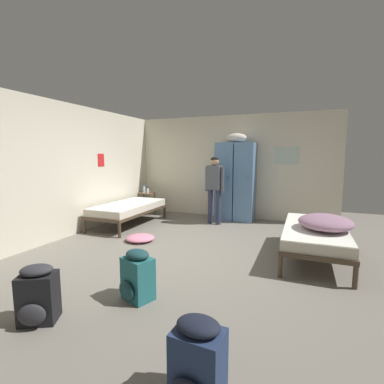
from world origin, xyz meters
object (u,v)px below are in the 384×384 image
(shelf_unit, at_px, (147,201))
(person_traveler, at_px, (214,184))
(bed_left_rear, at_px, (129,208))
(locker_bank, at_px, (235,180))
(backpack_black, at_px, (38,295))
(backpack_teal, at_px, (137,276))
(water_bottle, at_px, (144,189))
(bed_right, at_px, (315,233))
(bedding_heap, at_px, (325,222))
(backpack_navy, at_px, (198,362))
(lotion_bottle, at_px, (148,190))
(clothes_pile_pink, at_px, (140,238))

(shelf_unit, height_order, person_traveler, person_traveler)
(bed_left_rear, bearing_deg, locker_bank, 33.60)
(bed_left_rear, xyz_separation_m, backpack_black, (1.37, -3.44, -0.12))
(person_traveler, bearing_deg, backpack_teal, -86.01)
(shelf_unit, relative_size, person_traveler, 0.37)
(shelf_unit, bearing_deg, water_bottle, 165.96)
(bed_right, bearing_deg, bedding_heap, -49.87)
(bed_left_rear, distance_m, backpack_navy, 4.77)
(bed_right, bearing_deg, person_traveler, 144.19)
(locker_bank, xyz_separation_m, backpack_black, (-0.72, -4.83, -0.71))
(shelf_unit, distance_m, lotion_bottle, 0.31)
(locker_bank, bearing_deg, shelf_unit, -174.86)
(water_bottle, bearing_deg, clothes_pile_pink, -60.32)
(bed_right, xyz_separation_m, person_traveler, (-2.06, 1.48, 0.54))
(bedding_heap, relative_size, clothes_pile_pink, 1.57)
(backpack_navy, bearing_deg, locker_bank, 100.69)
(shelf_unit, relative_size, bedding_heap, 0.70)
(bed_right, bearing_deg, backpack_black, -131.29)
(bedding_heap, relative_size, backpack_teal, 1.48)
(water_bottle, bearing_deg, lotion_bottle, -21.80)
(locker_bank, xyz_separation_m, bed_left_rear, (-2.09, -1.39, -0.59))
(bed_left_rear, bearing_deg, shelf_unit, 101.97)
(shelf_unit, xyz_separation_m, bedding_heap, (4.18, -1.99, 0.25))
(locker_bank, relative_size, bed_right, 1.09)
(bed_left_rear, relative_size, water_bottle, 9.51)
(shelf_unit, height_order, backpack_teal, shelf_unit)
(bed_left_rear, bearing_deg, water_bottle, 105.39)
(person_traveler, height_order, water_bottle, person_traveler)
(water_bottle, distance_m, backpack_teal, 4.59)
(backpack_teal, bearing_deg, clothes_pile_pink, 121.65)
(locker_bank, bearing_deg, bed_right, -50.22)
(person_traveler, bearing_deg, backpack_navy, -73.85)
(clothes_pile_pink, bearing_deg, water_bottle, 119.68)
(person_traveler, xyz_separation_m, water_bottle, (-2.08, 0.38, -0.26))
(locker_bank, bearing_deg, lotion_bottle, -173.70)
(lotion_bottle, bearing_deg, locker_bank, 6.30)
(water_bottle, distance_m, lotion_bottle, 0.16)
(lotion_bottle, bearing_deg, water_bottle, 158.20)
(locker_bank, height_order, backpack_teal, locker_bank)
(shelf_unit, xyz_separation_m, backpack_teal, (2.25, -3.91, -0.09))
(shelf_unit, relative_size, water_bottle, 2.85)
(shelf_unit, height_order, water_bottle, water_bottle)
(bedding_heap, bearing_deg, person_traveler, 143.21)
(water_bottle, relative_size, lotion_bottle, 1.25)
(bedding_heap, bearing_deg, clothes_pile_pink, -177.62)
(locker_bank, distance_m, water_bottle, 2.45)
(bed_right, distance_m, bedding_heap, 0.29)
(bed_right, xyz_separation_m, bedding_heap, (0.12, -0.15, 0.22))
(bedding_heap, bearing_deg, water_bottle, 154.70)
(backpack_teal, relative_size, clothes_pile_pink, 1.06)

